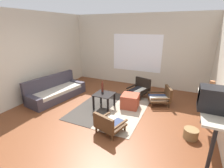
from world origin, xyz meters
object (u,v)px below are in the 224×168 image
(armchair_striped_foreground, at_px, (109,124))
(wicker_basket, at_px, (191,134))
(coffee_table, at_px, (104,97))
(ottoman_orange, at_px, (130,101))
(couch, at_px, (56,92))
(glass_bottle, at_px, (102,87))
(console_shelf, at_px, (210,108))
(armchair_corner, at_px, (162,97))
(armchair_by_window, at_px, (140,88))
(crt_television, at_px, (215,99))
(clay_vase, at_px, (211,91))

(armchair_striped_foreground, bearing_deg, wicker_basket, 18.36)
(coffee_table, height_order, ottoman_orange, coffee_table)
(couch, distance_m, armchair_striped_foreground, 2.59)
(coffee_table, xyz_separation_m, glass_bottle, (-0.12, 0.13, 0.23))
(console_shelf, bearing_deg, armchair_corner, 126.27)
(armchair_by_window, distance_m, wicker_basket, 2.39)
(couch, distance_m, crt_television, 4.44)
(crt_television, distance_m, glass_bottle, 2.83)
(armchair_striped_foreground, relative_size, glass_bottle, 2.13)
(coffee_table, relative_size, armchair_by_window, 0.71)
(console_shelf, height_order, clay_vase, clay_vase)
(ottoman_orange, bearing_deg, console_shelf, -24.76)
(armchair_striped_foreground, bearing_deg, coffee_table, 122.00)
(couch, xyz_separation_m, console_shelf, (4.29, -0.49, 0.56))
(coffee_table, height_order, crt_television, crt_television)
(ottoman_orange, distance_m, wicker_basket, 1.80)
(coffee_table, bearing_deg, wicker_basket, -11.11)
(couch, xyz_separation_m, armchair_by_window, (2.45, 1.33, 0.04))
(console_shelf, bearing_deg, wicker_basket, 165.86)
(coffee_table, xyz_separation_m, crt_television, (2.52, -0.78, 0.74))
(couch, height_order, crt_television, crt_television)
(coffee_table, height_order, armchair_striped_foreground, armchair_striped_foreground)
(coffee_table, relative_size, glass_bottle, 1.67)
(ottoman_orange, distance_m, crt_television, 2.35)
(armchair_striped_foreground, distance_m, wicker_basket, 1.75)
(armchair_corner, height_order, crt_television, crt_television)
(armchair_striped_foreground, bearing_deg, armchair_by_window, 88.74)
(coffee_table, relative_size, crt_television, 1.02)
(armchair_corner, bearing_deg, wicker_basket, -59.33)
(glass_bottle, bearing_deg, armchair_striped_foreground, -56.61)
(coffee_table, height_order, armchair_corner, armchair_corner)
(armchair_striped_foreground, height_order, ottoman_orange, armchair_striped_foreground)
(armchair_corner, relative_size, clay_vase, 2.31)
(ottoman_orange, distance_m, console_shelf, 2.13)
(armchair_by_window, xyz_separation_m, crt_television, (1.84, -2.10, 0.82))
(glass_bottle, bearing_deg, clay_vase, -5.39)
(couch, height_order, armchair_striped_foreground, couch)
(clay_vase, bearing_deg, armchair_by_window, 142.10)
(coffee_table, height_order, glass_bottle, glass_bottle)
(armchair_corner, relative_size, console_shelf, 0.44)
(armchair_by_window, relative_size, armchair_striped_foreground, 1.11)
(couch, xyz_separation_m, clay_vase, (4.29, -0.10, 0.77))
(armchair_striped_foreground, bearing_deg, console_shelf, 14.44)
(armchair_by_window, xyz_separation_m, wicker_basket, (1.60, -1.76, -0.16))
(couch, distance_m, wicker_basket, 4.08)
(console_shelf, bearing_deg, clay_vase, 90.00)
(ottoman_orange, height_order, glass_bottle, glass_bottle)
(armchair_by_window, relative_size, wicker_basket, 2.51)
(armchair_corner, height_order, console_shelf, console_shelf)
(ottoman_orange, height_order, clay_vase, clay_vase)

